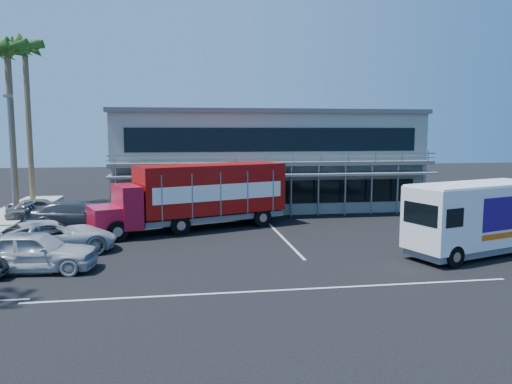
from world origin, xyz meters
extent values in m
plane|color=black|center=(0.00, 0.00, 0.00)|extent=(120.00, 120.00, 0.00)
cube|color=gray|center=(3.00, 15.00, 3.50)|extent=(22.00, 10.00, 7.00)
cube|color=#515454|center=(3.00, 15.00, 7.15)|extent=(22.40, 10.40, 0.30)
cube|color=#515454|center=(3.00, 9.40, 3.60)|extent=(22.00, 1.20, 0.25)
cube|color=gray|center=(3.00, 8.85, 4.10)|extent=(22.00, 0.08, 0.90)
cube|color=slate|center=(3.00, 9.10, 2.90)|extent=(22.00, 1.80, 0.15)
cube|color=black|center=(3.00, 9.98, 1.60)|extent=(20.00, 0.06, 1.60)
cube|color=black|center=(3.00, 9.98, 5.20)|extent=(20.00, 0.06, 1.60)
cylinder|color=brown|center=(-14.70, 13.00, 5.50)|extent=(0.44, 0.44, 11.00)
sphere|color=#254A15|center=(-14.70, 13.00, 11.20)|extent=(1.10, 1.10, 1.10)
cylinder|color=brown|center=(-15.10, 18.50, 6.00)|extent=(0.44, 0.44, 12.00)
sphere|color=#254A15|center=(-15.10, 18.50, 12.20)|extent=(1.10, 1.10, 1.10)
cylinder|color=gray|center=(-14.20, 11.00, 4.00)|extent=(0.14, 0.14, 8.00)
cube|color=gray|center=(-14.20, 11.00, 8.00)|extent=(0.50, 0.25, 0.18)
cube|color=maroon|center=(-7.51, 4.11, 1.09)|extent=(2.28, 2.83, 1.31)
cube|color=maroon|center=(-6.38, 4.53, 1.69)|extent=(1.97, 2.94, 2.29)
cube|color=black|center=(-6.38, 4.53, 2.35)|extent=(0.85, 2.20, 0.76)
cube|color=#9B0C09|center=(-1.66, 6.26, 2.40)|extent=(9.14, 5.57, 2.84)
cube|color=slate|center=(-1.66, 6.26, 0.71)|extent=(9.00, 5.19, 0.33)
cube|color=white|center=(-1.19, 4.97, 2.29)|extent=(7.56, 2.80, 0.93)
cube|color=white|center=(-2.14, 7.55, 2.29)|extent=(7.56, 2.80, 0.93)
cylinder|color=black|center=(-6.79, 3.10, 0.57)|extent=(1.16, 0.65, 1.14)
cylinder|color=black|center=(-7.62, 5.36, 0.57)|extent=(1.16, 0.65, 1.14)
cylinder|color=black|center=(-3.51, 4.30, 0.57)|extent=(1.16, 0.65, 1.14)
cylinder|color=black|center=(-4.33, 6.56, 0.57)|extent=(1.16, 0.65, 1.14)
cylinder|color=black|center=(1.42, 6.11, 0.57)|extent=(1.16, 0.65, 1.14)
cylinder|color=black|center=(0.59, 8.37, 0.57)|extent=(1.16, 0.65, 1.14)
cube|color=white|center=(10.00, -2.37, 1.94)|extent=(7.36, 4.46, 2.78)
cube|color=slate|center=(10.00, -2.37, 0.40)|extent=(7.02, 4.15, 0.35)
cube|color=black|center=(6.72, -3.46, 2.24)|extent=(0.67, 1.88, 0.94)
cube|color=white|center=(10.00, -2.37, 3.36)|extent=(7.21, 4.37, 0.08)
cube|color=#240A62|center=(11.14, -3.27, 2.14)|extent=(3.41, 1.16, 1.49)
cube|color=#240A62|center=(10.37, -0.97, 2.14)|extent=(3.41, 1.16, 1.49)
cube|color=#F2590C|center=(11.14, -3.27, 1.14)|extent=(3.40, 1.15, 0.25)
cylinder|color=black|center=(7.97, -4.15, 0.48)|extent=(0.99, 0.57, 0.95)
cylinder|color=black|center=(7.31, -2.15, 0.48)|extent=(0.99, 0.57, 0.95)
cylinder|color=black|center=(11.65, -0.71, 0.48)|extent=(0.99, 0.57, 0.95)
imported|color=#B5B8BD|center=(-9.50, -2.00, 0.85)|extent=(5.16, 2.41, 1.71)
imported|color=silver|center=(-9.50, 0.80, 0.82)|extent=(6.51, 4.92, 1.64)
imported|color=#2F363F|center=(-9.50, 7.01, 0.84)|extent=(5.89, 2.57, 1.69)
imported|color=slate|center=(-12.50, 10.80, 0.73)|extent=(4.48, 2.35, 1.46)
camera|label=1|loc=(-3.59, -23.30, 5.79)|focal=35.00mm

